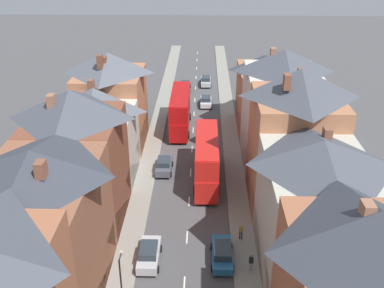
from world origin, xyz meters
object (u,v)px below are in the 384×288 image
double_decker_bus_mid_street (180,110)px  pedestrian_near_right (251,262)px  street_lamp (122,284)px  double_decker_bus_lead (206,158)px  car_parked_left_b (206,101)px  car_near_silver (206,81)px  car_parked_right_a (164,165)px  car_near_blue (185,86)px  car_mid_black (222,253)px  car_mid_white (149,254)px  pedestrian_mid_left (241,231)px

double_decker_bus_mid_street → pedestrian_near_right: 29.72m
street_lamp → double_decker_bus_lead: bearing=73.0°
car_parked_left_b → double_decker_bus_lead: bearing=-90.0°
pedestrian_near_right → street_lamp: 11.13m
car_near_silver → street_lamp: 53.32m
car_parked_right_a → car_near_blue: bearing=87.4°
car_mid_black → car_mid_white: size_ratio=1.06×
car_near_blue → street_lamp: size_ratio=0.83×
car_parked_right_a → car_parked_left_b: size_ratio=1.03×
car_near_silver → pedestrian_near_right: 48.03m
pedestrian_near_right → street_lamp: (-9.68, -5.03, 2.21)m
double_decker_bus_lead → car_near_blue: double_decker_bus_lead is taller
double_decker_bus_lead → car_mid_black: 13.59m
car_mid_white → pedestrian_near_right: 8.59m
car_parked_right_a → car_parked_left_b: bearing=77.0°
double_decker_bus_mid_street → pedestrian_mid_left: double_decker_bus_mid_street is taller
car_mid_black → car_parked_left_b: size_ratio=1.14×
car_near_blue → car_parked_right_a: 28.52m
double_decker_bus_mid_street → car_mid_white: 27.84m
car_near_blue → pedestrian_near_right: pedestrian_near_right is taller
car_near_blue → pedestrian_mid_left: (6.70, -40.93, 0.23)m
double_decker_bus_lead → car_parked_right_a: 5.61m
car_near_silver → pedestrian_near_right: (3.63, -47.90, 0.21)m
car_mid_black → pedestrian_mid_left: (1.80, 2.85, 0.23)m
car_parked_right_a → car_mid_black: size_ratio=0.90×
car_near_blue → pedestrian_near_right: (7.23, -45.11, 0.23)m
car_near_silver → car_parked_right_a: car_parked_right_a is taller
car_near_silver → street_lamp: bearing=-96.5°
double_decker_bus_mid_street → car_parked_right_a: 12.38m
car_mid_black → car_mid_white: 6.21m
double_decker_bus_mid_street → pedestrian_near_right: size_ratio=6.71×
double_decker_bus_mid_street → car_near_silver: bearing=79.3°
double_decker_bus_lead → car_near_silver: (0.01, 33.20, -1.99)m
pedestrian_near_right → car_near_blue: bearing=99.1°
double_decker_bus_mid_street → car_parked_left_b: size_ratio=2.70×
car_parked_right_a → pedestrian_near_right: (8.53, -16.62, 0.18)m
pedestrian_mid_left → car_parked_left_b: bearing=95.3°
car_parked_right_a → car_mid_white: size_ratio=0.96×
pedestrian_mid_left → pedestrian_near_right: bearing=-82.8°
car_near_silver → car_parked_left_b: car_near_silver is taller
double_decker_bus_lead → double_decker_bus_mid_street: (-3.60, 14.08, 0.00)m
car_mid_white → pedestrian_mid_left: (8.00, 3.14, 0.19)m
car_mid_black → pedestrian_near_right: bearing=-29.6°
pedestrian_near_right → street_lamp: bearing=-152.5°
car_near_blue → car_near_silver: size_ratio=1.06×
double_decker_bus_lead → car_near_blue: size_ratio=2.35×
street_lamp → car_near_silver: bearing=83.5°
car_near_silver → double_decker_bus_lead: bearing=-90.0°
double_decker_bus_mid_street → pedestrian_mid_left: 25.56m
car_parked_left_b → pedestrian_near_right: (3.63, -37.79, 0.23)m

